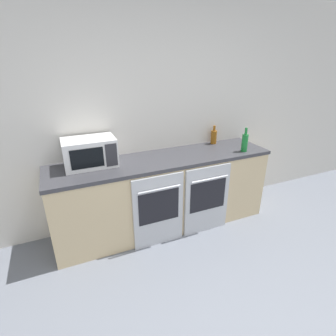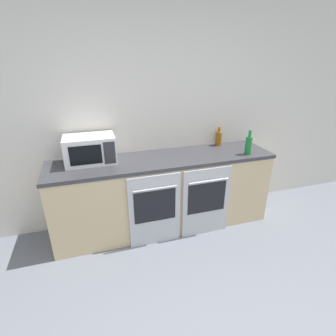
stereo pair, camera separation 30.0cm
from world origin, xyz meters
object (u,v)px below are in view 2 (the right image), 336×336
bottle_amber (219,138)px  bottle_green (248,145)px  microwave (90,150)px  oven_right (206,202)px  oven_left (155,210)px

bottle_amber → bottle_green: bearing=-66.5°
microwave → bottle_green: microwave is taller
bottle_amber → bottle_green: (0.17, -0.40, 0.02)m
oven_right → bottle_amber: (0.38, 0.53, 0.56)m
oven_right → microwave: microwave is taller
oven_right → microwave: size_ratio=1.60×
oven_right → oven_left: bearing=180.0°
oven_left → oven_right: (0.60, 0.00, 0.00)m
oven_left → bottle_amber: (0.98, 0.53, 0.56)m
microwave → bottle_amber: microwave is taller
oven_left → oven_right: 0.60m
oven_right → microwave: bearing=161.2°
microwave → bottle_amber: 1.57m
oven_left → bottle_amber: 1.25m
oven_left → bottle_amber: bottle_amber is taller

